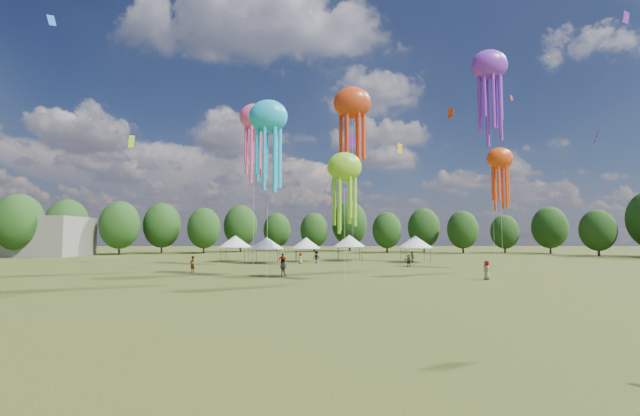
{
  "coord_description": "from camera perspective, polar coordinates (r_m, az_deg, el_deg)",
  "views": [
    {
      "loc": [
        -3.57,
        -12.0,
        4.19
      ],
      "look_at": [
        -3.47,
        15.0,
        6.0
      ],
      "focal_mm": 23.05,
      "sensor_mm": 36.0,
      "label": 1
    }
  ],
  "objects": [
    {
      "name": "ground",
      "position": [
        13.2,
        16.76,
        -22.18
      ],
      "size": [
        300.0,
        300.0,
        0.0
      ],
      "primitive_type": "plane",
      "color": "#384416",
      "rests_on": "ground"
    },
    {
      "name": "spectator_near",
      "position": [
        43.18,
        -5.14,
        -8.24
      ],
      "size": [
        1.0,
        0.89,
        1.73
      ],
      "primitive_type": "imported",
      "rotation": [
        0.0,
        0.0,
        2.82
      ],
      "color": "gray",
      "rests_on": "ground"
    },
    {
      "name": "spectators_far",
      "position": [
        55.44,
        3.88,
        -7.26
      ],
      "size": [
        31.0,
        27.23,
        1.91
      ],
      "color": "gray",
      "rests_on": "ground"
    },
    {
      "name": "festival_tents",
      "position": [
        66.12,
        -0.52,
        -4.74
      ],
      "size": [
        34.29,
        10.26,
        4.29
      ],
      "color": "#47474C",
      "rests_on": "ground"
    },
    {
      "name": "show_kites",
      "position": [
        54.54,
        9.53,
        12.34
      ],
      "size": [
        37.99,
        23.75,
        31.17
      ],
      "color": "#1BB7EA",
      "rests_on": "ground"
    },
    {
      "name": "small_kites",
      "position": [
        61.36,
        5.13,
        22.66
      ],
      "size": [
        78.56,
        61.59,
        47.16
      ],
      "color": "#1BB7EA",
      "rests_on": "ground"
    },
    {
      "name": "treeline",
      "position": [
        74.55,
        -0.45,
        -2.02
      ],
      "size": [
        201.57,
        95.24,
        13.43
      ],
      "color": "#38281C",
      "rests_on": "ground"
    }
  ]
}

